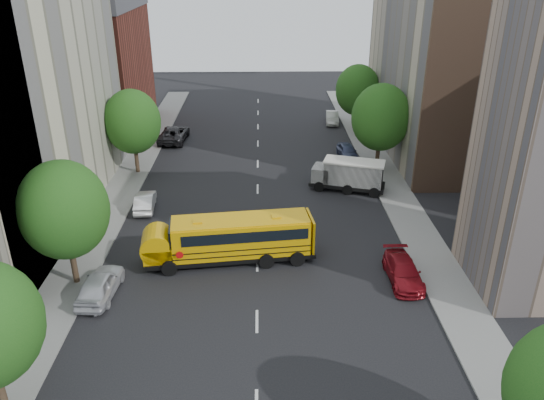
{
  "coord_description": "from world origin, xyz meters",
  "views": [
    {
      "loc": [
        0.3,
        -31.48,
        18.23
      ],
      "look_at": [
        1.05,
        2.0,
        2.67
      ],
      "focal_mm": 35.0,
      "sensor_mm": 36.0,
      "label": 1
    }
  ],
  "objects_px": {
    "street_tree_1": "(64,210)",
    "parked_car_3": "(403,271)",
    "street_tree_4": "(381,117)",
    "parked_car_0": "(100,285)",
    "parked_car_2": "(174,134)",
    "parked_car_4": "(347,151)",
    "parked_car_1": "(145,201)",
    "parked_car_5": "(332,118)",
    "street_tree_2": "(132,122)",
    "street_tree_5": "(358,90)",
    "school_bus": "(228,237)",
    "safari_truck": "(348,175)"
  },
  "relations": [
    {
      "from": "street_tree_2",
      "to": "parked_car_3",
      "type": "relative_size",
      "value": 1.69
    },
    {
      "from": "street_tree_1",
      "to": "safari_truck",
      "type": "relative_size",
      "value": 1.2
    },
    {
      "from": "street_tree_1",
      "to": "parked_car_1",
      "type": "bearing_deg",
      "value": 77.92
    },
    {
      "from": "parked_car_1",
      "to": "parked_car_4",
      "type": "height_order",
      "value": "parked_car_4"
    },
    {
      "from": "street_tree_4",
      "to": "parked_car_1",
      "type": "xyz_separation_m",
      "value": [
        -19.8,
        -7.72,
        -4.42
      ]
    },
    {
      "from": "safari_truck",
      "to": "parked_car_5",
      "type": "bearing_deg",
      "value": 103.63
    },
    {
      "from": "street_tree_4",
      "to": "parked_car_0",
      "type": "height_order",
      "value": "street_tree_4"
    },
    {
      "from": "street_tree_5",
      "to": "parked_car_1",
      "type": "xyz_separation_m",
      "value": [
        -19.8,
        -19.72,
        -4.04
      ]
    },
    {
      "from": "street_tree_1",
      "to": "parked_car_2",
      "type": "distance_m",
      "value": 27.44
    },
    {
      "from": "safari_truck",
      "to": "parked_car_0",
      "type": "distance_m",
      "value": 22.56
    },
    {
      "from": "parked_car_0",
      "to": "street_tree_5",
      "type": "bearing_deg",
      "value": -118.72
    },
    {
      "from": "street_tree_1",
      "to": "parked_car_5",
      "type": "distance_m",
      "value": 38.96
    },
    {
      "from": "street_tree_1",
      "to": "parked_car_3",
      "type": "bearing_deg",
      "value": -0.58
    },
    {
      "from": "parked_car_2",
      "to": "parked_car_4",
      "type": "distance_m",
      "value": 18.62
    },
    {
      "from": "street_tree_1",
      "to": "parked_car_4",
      "type": "bearing_deg",
      "value": 47.39
    },
    {
      "from": "parked_car_2",
      "to": "parked_car_4",
      "type": "relative_size",
      "value": 1.46
    },
    {
      "from": "street_tree_1",
      "to": "street_tree_4",
      "type": "distance_m",
      "value": 28.43
    },
    {
      "from": "street_tree_4",
      "to": "parked_car_1",
      "type": "height_order",
      "value": "street_tree_4"
    },
    {
      "from": "street_tree_4",
      "to": "parked_car_4",
      "type": "xyz_separation_m",
      "value": [
        -2.2,
        3.53,
        -4.4
      ]
    },
    {
      "from": "parked_car_5",
      "to": "street_tree_2",
      "type": "bearing_deg",
      "value": -136.59
    },
    {
      "from": "street_tree_1",
      "to": "parked_car_2",
      "type": "bearing_deg",
      "value": 85.74
    },
    {
      "from": "parked_car_1",
      "to": "street_tree_2",
      "type": "bearing_deg",
      "value": -78.93
    },
    {
      "from": "street_tree_2",
      "to": "parked_car_1",
      "type": "bearing_deg",
      "value": -74.1
    },
    {
      "from": "parked_car_0",
      "to": "parked_car_5",
      "type": "relative_size",
      "value": 1.09
    },
    {
      "from": "street_tree_1",
      "to": "parked_car_5",
      "type": "xyz_separation_m",
      "value": [
        19.8,
        33.28,
        -4.27
      ]
    },
    {
      "from": "parked_car_0",
      "to": "parked_car_1",
      "type": "distance_m",
      "value": 11.67
    },
    {
      "from": "school_bus",
      "to": "parked_car_0",
      "type": "bearing_deg",
      "value": -159.32
    },
    {
      "from": "parked_car_0",
      "to": "parked_car_3",
      "type": "distance_m",
      "value": 18.11
    },
    {
      "from": "parked_car_0",
      "to": "parked_car_3",
      "type": "relative_size",
      "value": 0.99
    },
    {
      "from": "parked_car_0",
      "to": "parked_car_5",
      "type": "height_order",
      "value": "parked_car_0"
    },
    {
      "from": "street_tree_2",
      "to": "parked_car_2",
      "type": "distance_m",
      "value": 10.11
    },
    {
      "from": "school_bus",
      "to": "parked_car_5",
      "type": "relative_size",
      "value": 2.68
    },
    {
      "from": "safari_truck",
      "to": "parked_car_5",
      "type": "relative_size",
      "value": 1.59
    },
    {
      "from": "street_tree_5",
      "to": "parked_car_0",
      "type": "bearing_deg",
      "value": -122.69
    },
    {
      "from": "street_tree_2",
      "to": "street_tree_4",
      "type": "bearing_deg",
      "value": 0.0
    },
    {
      "from": "street_tree_5",
      "to": "parked_car_0",
      "type": "height_order",
      "value": "street_tree_5"
    },
    {
      "from": "street_tree_1",
      "to": "parked_car_1",
      "type": "distance_m",
      "value": 11.35
    },
    {
      "from": "street_tree_1",
      "to": "parked_car_3",
      "type": "height_order",
      "value": "street_tree_1"
    },
    {
      "from": "street_tree_4",
      "to": "parked_car_2",
      "type": "relative_size",
      "value": 1.41
    },
    {
      "from": "school_bus",
      "to": "street_tree_4",
      "type": "bearing_deg",
      "value": 43.78
    },
    {
      "from": "street_tree_4",
      "to": "parked_car_3",
      "type": "bearing_deg",
      "value": -96.5
    },
    {
      "from": "street_tree_5",
      "to": "school_bus",
      "type": "xyz_separation_m",
      "value": [
        -12.83,
        -27.59,
        -2.99
      ]
    },
    {
      "from": "parked_car_1",
      "to": "parked_car_3",
      "type": "height_order",
      "value": "parked_car_3"
    },
    {
      "from": "street_tree_2",
      "to": "safari_truck",
      "type": "distance_m",
      "value": 19.45
    },
    {
      "from": "street_tree_5",
      "to": "parked_car_5",
      "type": "xyz_separation_m",
      "value": [
        -2.2,
        3.28,
        -4.02
      ]
    },
    {
      "from": "street_tree_5",
      "to": "parked_car_1",
      "type": "distance_m",
      "value": 28.24
    },
    {
      "from": "parked_car_2",
      "to": "street_tree_1",
      "type": "bearing_deg",
      "value": 88.94
    },
    {
      "from": "parked_car_4",
      "to": "street_tree_1",
      "type": "bearing_deg",
      "value": -137.53
    },
    {
      "from": "parked_car_1",
      "to": "parked_car_5",
      "type": "distance_m",
      "value": 28.97
    },
    {
      "from": "parked_car_0",
      "to": "parked_car_1",
      "type": "bearing_deg",
      "value": -87.72
    }
  ]
}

